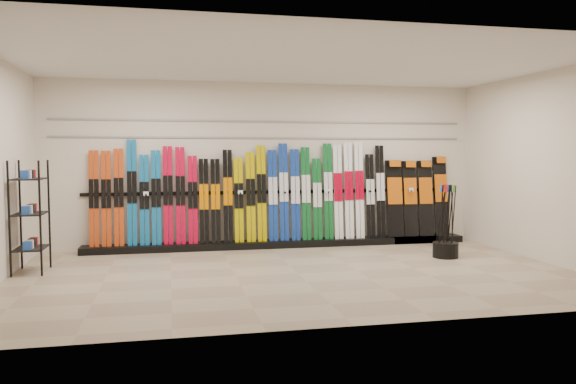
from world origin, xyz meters
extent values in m
plane|color=gray|center=(0.00, 0.00, 0.00)|extent=(8.00, 8.00, 0.00)
plane|color=beige|center=(0.00, 2.50, 1.50)|extent=(8.00, 0.00, 8.00)
plane|color=beige|center=(4.00, 0.00, 1.50)|extent=(0.00, 5.00, 5.00)
plane|color=silver|center=(0.00, 0.00, 3.00)|extent=(8.00, 8.00, 0.00)
cube|color=black|center=(0.22, 2.28, 0.06)|extent=(8.00, 0.40, 0.12)
cube|color=#BF3E13|center=(-3.05, 2.32, 0.94)|extent=(0.17, 0.20, 1.65)
cube|color=#BF3E13|center=(-2.85, 2.32, 0.94)|extent=(0.17, 0.19, 1.64)
cube|color=#BF3E13|center=(-2.64, 2.32, 0.96)|extent=(0.17, 0.20, 1.68)
cube|color=#105F9A|center=(-2.42, 2.33, 1.04)|extent=(0.17, 0.22, 1.84)
cube|color=#105F9A|center=(-2.21, 2.32, 0.90)|extent=(0.17, 0.19, 1.57)
cube|color=#105F9A|center=(-2.01, 2.32, 0.94)|extent=(0.17, 0.20, 1.65)
cube|color=red|center=(-1.81, 2.32, 0.98)|extent=(0.17, 0.20, 1.72)
cube|color=red|center=(-1.59, 2.32, 0.97)|extent=(0.17, 0.20, 1.71)
cube|color=red|center=(-1.38, 2.31, 0.90)|extent=(0.17, 0.19, 1.55)
cube|color=black|center=(-1.18, 2.31, 0.87)|extent=(0.17, 0.18, 1.50)
cube|color=black|center=(-0.98, 2.31, 0.87)|extent=(0.17, 0.18, 1.50)
cube|color=black|center=(-0.76, 2.32, 0.95)|extent=(0.17, 0.20, 1.66)
cube|color=#BFAB00|center=(-0.56, 2.31, 0.88)|extent=(0.17, 0.18, 1.51)
cube|color=#BFAB00|center=(-0.34, 2.32, 0.93)|extent=(0.17, 0.19, 1.62)
cube|color=#BFAB00|center=(-0.14, 2.32, 0.99)|extent=(0.17, 0.21, 1.74)
cube|color=navy|center=(0.07, 2.32, 0.95)|extent=(0.17, 0.20, 1.66)
cube|color=navy|center=(0.27, 2.33, 1.01)|extent=(0.17, 0.21, 1.78)
cube|color=navy|center=(0.49, 2.32, 0.96)|extent=(0.17, 0.20, 1.67)
cube|color=#0D5B24|center=(0.69, 2.32, 0.97)|extent=(0.17, 0.20, 1.71)
cube|color=#0D5B24|center=(0.90, 2.31, 0.87)|extent=(0.17, 0.18, 1.50)
cube|color=#0D5B24|center=(1.12, 2.33, 1.01)|extent=(0.17, 0.21, 1.78)
cube|color=white|center=(1.31, 2.33, 1.00)|extent=(0.17, 0.21, 1.75)
cube|color=white|center=(1.52, 2.33, 1.02)|extent=(0.17, 0.21, 1.80)
cube|color=white|center=(1.73, 2.33, 1.03)|extent=(0.17, 0.21, 1.81)
cube|color=black|center=(1.94, 2.32, 0.91)|extent=(0.17, 0.19, 1.58)
cube|color=black|center=(2.15, 2.33, 0.99)|extent=(0.17, 0.21, 1.74)
cube|color=black|center=(2.45, 2.35, 0.85)|extent=(0.33, 0.23, 1.46)
cube|color=black|center=(2.77, 2.35, 0.84)|extent=(0.29, 0.23, 1.45)
cube|color=black|center=(3.09, 2.35, 0.85)|extent=(0.30, 0.23, 1.45)
cube|color=black|center=(3.41, 2.36, 0.88)|extent=(0.28, 0.24, 1.53)
cube|color=black|center=(-3.75, 0.89, 0.81)|extent=(0.40, 0.60, 1.62)
cylinder|color=black|center=(2.66, 0.69, 0.12)|extent=(0.42, 0.42, 0.25)
cylinder|color=black|center=(2.68, 0.77, 0.61)|extent=(0.10, 0.12, 1.18)
cylinder|color=black|center=(2.81, 0.76, 0.61)|extent=(0.09, 0.06, 1.18)
cylinder|color=black|center=(2.72, 0.74, 0.61)|extent=(0.03, 0.06, 1.18)
cylinder|color=black|center=(2.75, 0.78, 0.61)|extent=(0.03, 0.12, 1.18)
cylinder|color=black|center=(2.66, 0.82, 0.61)|extent=(0.14, 0.05, 1.18)
cylinder|color=black|center=(2.62, 0.83, 0.61)|extent=(0.16, 0.11, 1.17)
cylinder|color=black|center=(2.77, 0.78, 0.61)|extent=(0.05, 0.14, 1.18)
cylinder|color=black|center=(2.75, 0.62, 0.61)|extent=(0.10, 0.03, 1.18)
cylinder|color=black|center=(2.64, 0.66, 0.61)|extent=(0.10, 0.05, 1.18)
cylinder|color=black|center=(2.78, 0.71, 0.61)|extent=(0.03, 0.09, 1.18)
cylinder|color=black|center=(2.57, 0.71, 0.61)|extent=(0.13, 0.10, 1.18)
cube|color=gray|center=(0.00, 2.48, 2.00)|extent=(7.60, 0.02, 0.03)
cube|color=gray|center=(0.00, 2.48, 2.30)|extent=(7.60, 0.02, 0.03)
camera|label=1|loc=(-1.78, -7.72, 1.72)|focal=35.00mm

